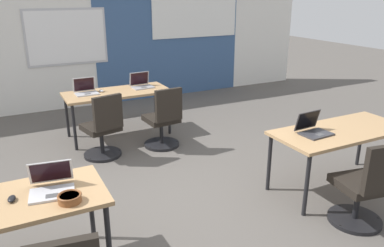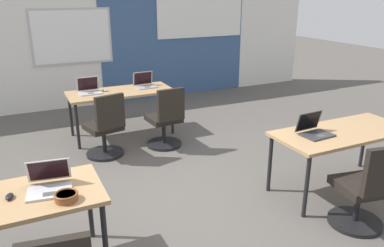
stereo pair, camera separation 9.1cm
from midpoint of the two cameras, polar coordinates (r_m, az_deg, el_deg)
The scene contains 14 objects.
ground_plane at distance 4.34m, azimuth -2.72°, elevation -11.07°, with size 24.00×24.00×0.00m.
back_wall_assembly at distance 7.82m, azimuth -15.65°, elevation 12.88°, with size 10.00×0.27×2.80m.
desk_near_right at distance 4.58m, azimuth 20.84°, elevation -1.54°, with size 1.60×0.70×0.72m.
desk_far_center at distance 6.02m, azimuth -11.54°, elevation 4.18°, with size 1.60×0.70×0.72m.
laptop_near_right_inner at distance 4.32m, azimuth 17.12°, elevation -0.81°, with size 0.35×0.31×0.23m.
chair_near_right_inner at distance 4.03m, azimuth 23.84°, elevation -9.27°, with size 0.52×0.57×0.92m.
laptop_far_right at distance 6.20m, azimuth -7.98°, elevation 5.86°, with size 0.35×0.29×0.23m.
chair_far_right at distance 5.53m, azimuth -4.78°, elevation 0.09°, with size 0.52×0.55×0.92m.
laptop_near_left_inner at distance 3.18m, azimuth -21.07°, elevation -8.69°, with size 0.37×0.36×0.22m.
mouse_near_left_inner at distance 3.18m, azimuth -26.17°, elevation -10.09°, with size 0.08×0.11×0.03m.
laptop_far_left at distance 5.98m, azimuth -16.04°, elevation 4.80°, with size 0.34×0.28×0.23m.
mouse_far_left at distance 6.03m, azimuth -13.85°, elevation 4.78°, with size 0.08×0.11×0.03m.
chair_far_left at distance 5.32m, azimuth -13.63°, elevation -1.20°, with size 0.53×0.58×0.92m.
snack_bowl at distance 2.99m, azimuth -18.71°, elevation -10.49°, with size 0.18×0.18×0.06m.
Camera 1 is at (-1.56, -3.40, 2.19)m, focal length 35.59 mm.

